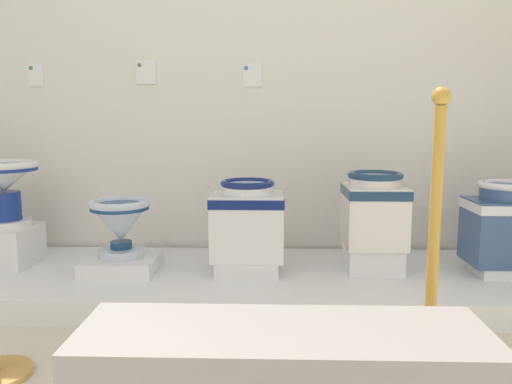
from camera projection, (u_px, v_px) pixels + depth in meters
name	position (u px, v px, depth m)	size (l,w,h in m)	color
wall_back	(250.00, 19.00, 3.15)	(4.11, 0.06, 3.16)	white
display_platform	(247.00, 282.00, 2.82)	(3.48, 1.00, 0.13)	white
plinth_block_leftmost	(8.00, 246.00, 2.93)	(0.29, 0.36, 0.22)	white
antique_toilet_leftmost	(3.00, 182.00, 2.87)	(0.39, 0.39, 0.38)	white
plinth_block_central_ornate	(122.00, 264.00, 2.80)	(0.39, 0.37, 0.08)	white
antique_toilet_central_ornate	(120.00, 221.00, 2.77)	(0.34, 0.34, 0.32)	silver
plinth_block_slender_white	(248.00, 264.00, 2.82)	(0.34, 0.35, 0.08)	white
antique_toilet_slender_white	(248.00, 218.00, 2.78)	(0.40, 0.33, 0.43)	white
plinth_block_tall_cobalt	(373.00, 257.00, 2.83)	(0.30, 0.30, 0.14)	white
antique_toilet_tall_cobalt	(374.00, 207.00, 2.79)	(0.33, 0.34, 0.41)	white
plinth_block_rightmost	(500.00, 268.00, 2.77)	(0.29, 0.30, 0.06)	white
antique_toilet_rightmost	(503.00, 222.00, 2.74)	(0.38, 0.32, 0.45)	#375281
info_placard_first	(36.00, 75.00, 3.20)	(0.09, 0.01, 0.14)	white
info_placard_second	(146.00, 72.00, 3.18)	(0.12, 0.01, 0.15)	white
info_placard_third	(252.00, 75.00, 3.16)	(0.12, 0.01, 0.14)	white
stanchion_post_near_right	(430.00, 312.00, 1.77)	(0.28, 0.28, 1.07)	gold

